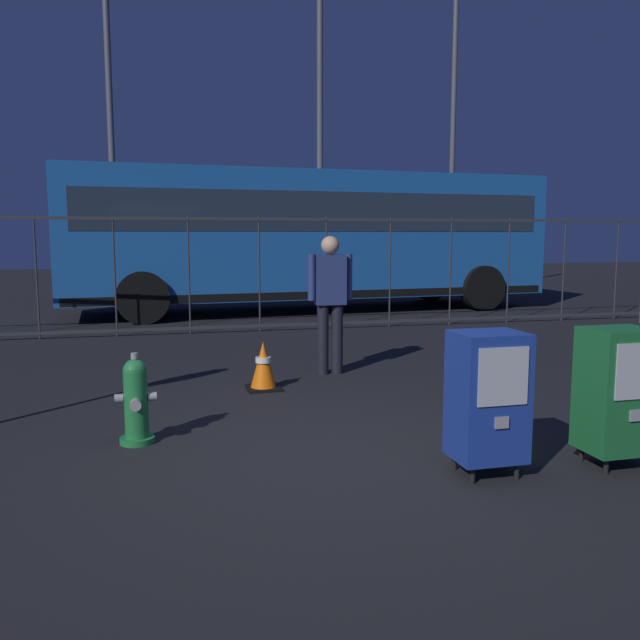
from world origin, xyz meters
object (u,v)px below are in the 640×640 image
Objects in this scene: fire_hydrant at (136,401)px; street_light_near_left at (110,108)px; traffic_cone at (263,366)px; newspaper_box_secondary at (488,396)px; street_light_far_right at (453,118)px; bus_near at (309,233)px; street_light_near_right at (320,112)px; pedestrian at (330,296)px; newspaper_box_primary at (617,390)px.

street_light_near_left reaches higher than fire_hydrant.
fire_hydrant is 2.07m from traffic_cone.
street_light_far_right is at bearing 65.88° from newspaper_box_secondary.
fire_hydrant is at bearing 150.85° from newspaper_box_secondary.
street_light_far_right is (4.61, 2.56, 3.10)m from bus_near.
bus_near reaches higher than newspaper_box_secondary.
newspaper_box_secondary is 11.53m from street_light_near_right.
street_light_near_left reaches higher than street_light_near_right.
fire_hydrant is 0.10× the size of street_light_near_left.
newspaper_box_secondary is 0.12× the size of street_light_far_right.
bus_near is at bearing 68.39° from fire_hydrant.
street_light_far_right reaches higher than pedestrian.
newspaper_box_secondary is at bearing 175.91° from newspaper_box_primary.
street_light_near_right is at bearing -153.86° from street_light_far_right.
traffic_cone is (-0.92, -0.62, -0.69)m from pedestrian.
fire_hydrant is 3.21m from pedestrian.
street_light_near_left is (-2.87, 8.06, 3.50)m from pedestrian.
traffic_cone is 7.81m from bus_near.
bus_near reaches higher than pedestrian.
fire_hydrant is 0.09× the size of street_light_far_right.
street_light_near_right reaches higher than bus_near.
pedestrian is 6.88m from bus_near.
traffic_cone is 12.87m from street_light_far_right.
pedestrian reaches higher than traffic_cone.
street_light_far_right is (8.16, 11.50, 4.46)m from fire_hydrant.
street_light_far_right is (4.24, 2.08, 0.39)m from street_light_near_right.
pedestrian reaches higher than newspaper_box_secondary.
newspaper_box_primary is (3.41, -1.41, 0.22)m from fire_hydrant.
street_light_near_left is (-1.94, 8.69, 4.19)m from traffic_cone.
newspaper_box_secondary is (-1.00, 0.07, 0.00)m from newspaper_box_primary.
bus_near is at bearing -151.02° from street_light_far_right.
pedestrian is at bearing -104.95° from bus_near.
bus_near is at bearing 78.92° from pedestrian.
street_light_far_right reaches higher than newspaper_box_primary.
newspaper_box_secondary is 3.16m from traffic_cone.
traffic_cone is at bearing -77.38° from street_light_near_left.
street_light_near_left is (-4.05, 11.71, 3.88)m from newspaper_box_primary.
pedestrian reaches higher than fire_hydrant.
pedestrian is at bearing -122.61° from street_light_far_right.
pedestrian is (2.23, 2.23, 0.60)m from fire_hydrant.
street_light_near_right reaches higher than newspaper_box_primary.
street_light_near_right is (0.38, 0.48, 2.71)m from bus_near.
street_light_far_right reaches higher than street_light_near_right.
street_light_near_left reaches higher than newspaper_box_secondary.
traffic_cone is 0.05× the size of bus_near.
pedestrian is 0.16× the size of bus_near.
street_light_far_right is at bearing 55.29° from traffic_cone.
fire_hydrant is 14.79m from street_light_far_right.
pedestrian is 0.20× the size of street_light_far_right.
traffic_cone is 9.84m from street_light_near_left.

